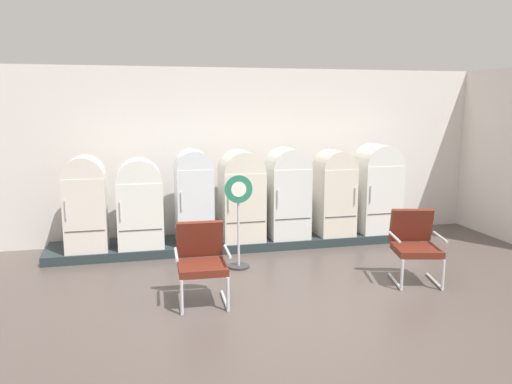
# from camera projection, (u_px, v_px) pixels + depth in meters

# --- Properties ---
(ground) EXTENTS (12.00, 10.00, 0.05)m
(ground) POSITION_uv_depth(u_px,v_px,m) (295.00, 318.00, 5.82)
(ground) COLOR #4F4440
(back_wall) EXTENTS (11.76, 0.12, 3.02)m
(back_wall) POSITION_uv_depth(u_px,v_px,m) (233.00, 154.00, 9.06)
(back_wall) COLOR silver
(back_wall) RESTS_ON ground
(side_wall_right) EXTENTS (0.16, 2.20, 3.02)m
(side_wall_right) POSITION_uv_depth(u_px,v_px,m) (504.00, 155.00, 9.00)
(side_wall_right) COLOR silver
(side_wall_right) RESTS_ON ground
(display_plinth) EXTENTS (6.32, 0.95, 0.14)m
(display_plinth) POSITION_uv_depth(u_px,v_px,m) (241.00, 242.00, 8.70)
(display_plinth) COLOR #253134
(display_plinth) RESTS_ON ground
(refrigerator_0) EXTENTS (0.63, 0.64, 1.47)m
(refrigerator_0) POSITION_uv_depth(u_px,v_px,m) (85.00, 201.00, 7.86)
(refrigerator_0) COLOR silver
(refrigerator_0) RESTS_ON display_plinth
(refrigerator_1) EXTENTS (0.71, 0.61, 1.41)m
(refrigerator_1) POSITION_uv_depth(u_px,v_px,m) (140.00, 201.00, 8.04)
(refrigerator_1) COLOR white
(refrigerator_1) RESTS_ON display_plinth
(refrigerator_2) EXTENTS (0.58, 0.66, 1.54)m
(refrigerator_2) POSITION_uv_depth(u_px,v_px,m) (194.00, 194.00, 8.25)
(refrigerator_2) COLOR white
(refrigerator_2) RESTS_ON display_plinth
(refrigerator_3) EXTENTS (0.69, 0.73, 1.50)m
(refrigerator_3) POSITION_uv_depth(u_px,v_px,m) (242.00, 193.00, 8.47)
(refrigerator_3) COLOR silver
(refrigerator_3) RESTS_ON display_plinth
(refrigerator_4) EXTENTS (0.66, 0.68, 1.53)m
(refrigerator_4) POSITION_uv_depth(u_px,v_px,m) (288.00, 190.00, 8.63)
(refrigerator_4) COLOR silver
(refrigerator_4) RESTS_ON display_plinth
(refrigerator_5) EXTENTS (0.61, 0.65, 1.48)m
(refrigerator_5) POSITION_uv_depth(u_px,v_px,m) (334.00, 190.00, 8.81)
(refrigerator_5) COLOR silver
(refrigerator_5) RESTS_ON display_plinth
(refrigerator_6) EXTENTS (0.71, 0.71, 1.56)m
(refrigerator_6) POSITION_uv_depth(u_px,v_px,m) (377.00, 186.00, 9.02)
(refrigerator_6) COLOR white
(refrigerator_6) RESTS_ON display_plinth
(armchair_left) EXTENTS (0.67, 0.70, 0.98)m
(armchair_left) POSITION_uv_depth(u_px,v_px,m) (201.00, 259.00, 6.18)
(armchair_left) COLOR silver
(armchair_left) RESTS_ON ground
(armchair_right) EXTENTS (0.75, 0.79, 0.98)m
(armchair_right) POSITION_uv_depth(u_px,v_px,m) (415.00, 242.00, 6.91)
(armchair_right) COLOR silver
(armchair_right) RESTS_ON ground
(sign_stand) EXTENTS (0.41, 0.32, 1.39)m
(sign_stand) POSITION_uv_depth(u_px,v_px,m) (239.00, 226.00, 7.44)
(sign_stand) COLOR #2D2D30
(sign_stand) RESTS_ON ground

